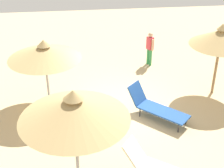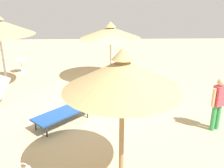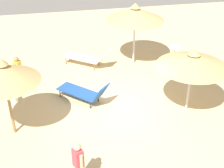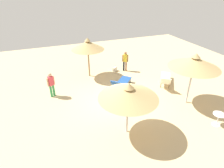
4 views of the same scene
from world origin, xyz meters
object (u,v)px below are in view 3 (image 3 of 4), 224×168
at_px(person_standing_near_left, 78,163).
at_px(handbag, 14,97).
at_px(parasol_umbrella_far_right, 3,73).
at_px(side_table_round, 175,51).
at_px(lounge_chair_far_left, 85,92).
at_px(person_standing_center, 18,72).
at_px(parasol_umbrella_edge, 193,60).
at_px(lounge_chair_back, 88,57).
at_px(parasol_umbrella_front, 135,14).

xyz_separation_m(person_standing_near_left, handbag, (-4.73, -2.01, -0.68)).
bearing_deg(parasol_umbrella_far_right, side_table_round, 120.18).
height_order(lounge_chair_far_left, person_standing_center, person_standing_center).
xyz_separation_m(handbag, side_table_round, (-2.25, 7.42, 0.26)).
relative_size(parasol_umbrella_edge, lounge_chair_back, 1.16).
distance_m(lounge_chair_back, handbag, 3.94).
height_order(person_standing_near_left, handbag, person_standing_near_left).
bearing_deg(person_standing_near_left, side_table_round, 142.22).
bearing_deg(lounge_chair_back, parasol_umbrella_far_right, -35.66).
xyz_separation_m(parasol_umbrella_far_right, parasol_umbrella_front, (-4.20, 5.23, 0.14)).
xyz_separation_m(lounge_chair_back, person_standing_center, (1.54, -2.98, 0.40)).
bearing_deg(parasol_umbrella_edge, handbag, -106.91).
height_order(parasol_umbrella_far_right, parasol_umbrella_front, parasol_umbrella_front).
height_order(person_standing_near_left, person_standing_center, same).
bearing_deg(parasol_umbrella_far_right, person_standing_near_left, 34.64).
relative_size(parasol_umbrella_front, lounge_chair_back, 1.34).
relative_size(person_standing_center, handbag, 3.08).
relative_size(parasol_umbrella_far_right, lounge_chair_back, 1.28).
distance_m(person_standing_near_left, side_table_round, 8.84).
height_order(parasol_umbrella_far_right, side_table_round, parasol_umbrella_far_right).
xyz_separation_m(parasol_umbrella_far_right, parasol_umbrella_edge, (-0.08, 6.17, -0.22)).
bearing_deg(parasol_umbrella_front, lounge_chair_far_left, -43.20).
distance_m(parasol_umbrella_far_right, side_table_round, 8.64).
height_order(parasol_umbrella_front, lounge_chair_far_left, parasol_umbrella_front).
height_order(parasol_umbrella_front, side_table_round, parasol_umbrella_front).
height_order(parasol_umbrella_edge, lounge_chair_far_left, parasol_umbrella_edge).
bearing_deg(parasol_umbrella_far_right, handbag, -176.45).
height_order(parasol_umbrella_far_right, parasol_umbrella_edge, parasol_umbrella_far_right).
xyz_separation_m(lounge_chair_far_left, person_standing_center, (-1.38, -2.47, 0.42)).
bearing_deg(person_standing_near_left, handbag, -156.94).
xyz_separation_m(parasol_umbrella_edge, person_standing_near_left, (2.81, -4.28, -1.20)).
distance_m(person_standing_center, side_table_round, 7.37).
distance_m(parasol_umbrella_edge, person_standing_center, 6.74).
xyz_separation_m(parasol_umbrella_far_right, person_standing_near_left, (2.73, 1.89, -1.42)).
height_order(parasol_umbrella_front, person_standing_near_left, parasol_umbrella_front).
relative_size(lounge_chair_back, person_standing_near_left, 1.43).
bearing_deg(handbag, parasol_umbrella_far_right, 3.55).
distance_m(person_standing_near_left, handbag, 5.18).
distance_m(parasol_umbrella_far_right, person_standing_center, 3.09).
bearing_deg(parasol_umbrella_edge, side_table_round, 164.88).
xyz_separation_m(parasol_umbrella_edge, handbag, (-1.91, -6.29, -1.88)).
height_order(parasol_umbrella_front, lounge_chair_back, parasol_umbrella_front).
distance_m(parasol_umbrella_edge, side_table_round, 4.60).
relative_size(lounge_chair_back, lounge_chair_far_left, 1.09).
height_order(person_standing_center, handbag, person_standing_center).
bearing_deg(lounge_chair_back, person_standing_center, -62.68).
bearing_deg(handbag, person_standing_center, 164.05).
bearing_deg(person_standing_near_left, parasol_umbrella_edge, 123.30).
xyz_separation_m(parasol_umbrella_far_right, lounge_chair_far_left, (-1.36, 2.56, -1.83)).
distance_m(parasol_umbrella_far_right, lounge_chair_back, 5.58).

